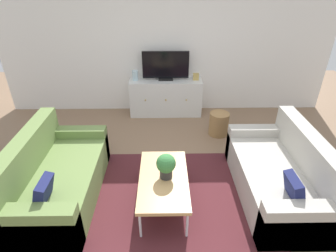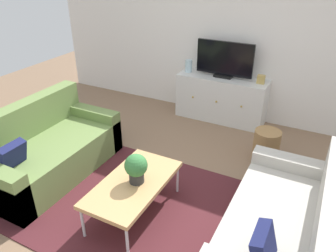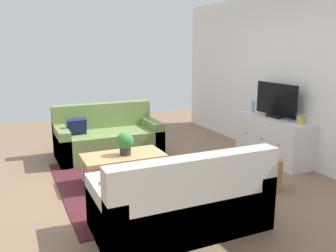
{
  "view_description": "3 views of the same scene",
  "coord_description": "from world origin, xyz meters",
  "px_view_note": "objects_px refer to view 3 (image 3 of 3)",
  "views": [
    {
      "loc": [
        -0.05,
        -2.75,
        2.52
      ],
      "look_at": [
        0.0,
        0.39,
        0.75
      ],
      "focal_mm": 29.07,
      "sensor_mm": 36.0,
      "label": 1
    },
    {
      "loc": [
        1.45,
        -2.42,
        2.43
      ],
      "look_at": [
        0.0,
        0.39,
        0.75
      ],
      "focal_mm": 35.07,
      "sensor_mm": 36.0,
      "label": 2
    },
    {
      "loc": [
        4.35,
        -1.6,
        1.82
      ],
      "look_at": [
        0.0,
        0.39,
        0.75
      ],
      "focal_mm": 37.9,
      "sensor_mm": 36.0,
      "label": 3
    }
  ],
  "objects_px": {
    "couch_right_side": "(183,205)",
    "mantel_clock": "(301,120)",
    "glass_vase": "(252,106)",
    "tv_console": "(272,139)",
    "flat_screen_tv": "(276,101)",
    "coffee_table": "(123,157)",
    "potted_plant": "(125,142)",
    "wicker_basket": "(269,173)",
    "couch_left_side": "(107,138)"
  },
  "relations": [
    {
      "from": "flat_screen_tv",
      "to": "mantel_clock",
      "type": "bearing_deg",
      "value": -1.97
    },
    {
      "from": "couch_right_side",
      "to": "flat_screen_tv",
      "type": "distance_m",
      "value": 2.89
    },
    {
      "from": "tv_console",
      "to": "mantel_clock",
      "type": "distance_m",
      "value": 0.72
    },
    {
      "from": "mantel_clock",
      "to": "tv_console",
      "type": "bearing_deg",
      "value": -180.0
    },
    {
      "from": "potted_plant",
      "to": "glass_vase",
      "type": "relative_size",
      "value": 1.61
    },
    {
      "from": "couch_right_side",
      "to": "wicker_basket",
      "type": "bearing_deg",
      "value": 109.01
    },
    {
      "from": "coffee_table",
      "to": "mantel_clock",
      "type": "height_order",
      "value": "mantel_clock"
    },
    {
      "from": "flat_screen_tv",
      "to": "glass_vase",
      "type": "bearing_deg",
      "value": -178.03
    },
    {
      "from": "mantel_clock",
      "to": "glass_vase",
      "type": "bearing_deg",
      "value": 180.0
    },
    {
      "from": "coffee_table",
      "to": "tv_console",
      "type": "relative_size",
      "value": 0.77
    },
    {
      "from": "couch_right_side",
      "to": "coffee_table",
      "type": "bearing_deg",
      "value": -174.68
    },
    {
      "from": "couch_left_side",
      "to": "wicker_basket",
      "type": "xyz_separation_m",
      "value": [
        2.35,
        1.53,
        -0.08
      ]
    },
    {
      "from": "potted_plant",
      "to": "flat_screen_tv",
      "type": "bearing_deg",
      "value": 89.61
    },
    {
      "from": "couch_left_side",
      "to": "potted_plant",
      "type": "distance_m",
      "value": 1.44
    },
    {
      "from": "wicker_basket",
      "to": "couch_right_side",
      "type": "bearing_deg",
      "value": -70.99
    },
    {
      "from": "coffee_table",
      "to": "tv_console",
      "type": "xyz_separation_m",
      "value": [
        0.05,
        2.51,
        -0.02
      ]
    },
    {
      "from": "glass_vase",
      "to": "mantel_clock",
      "type": "bearing_deg",
      "value": 0.0
    },
    {
      "from": "potted_plant",
      "to": "glass_vase",
      "type": "height_order",
      "value": "glass_vase"
    },
    {
      "from": "couch_left_side",
      "to": "flat_screen_tv",
      "type": "distance_m",
      "value": 2.87
    },
    {
      "from": "flat_screen_tv",
      "to": "glass_vase",
      "type": "xyz_separation_m",
      "value": [
        -0.58,
        -0.02,
        -0.18
      ]
    },
    {
      "from": "couch_left_side",
      "to": "mantel_clock",
      "type": "relative_size",
      "value": 13.19
    },
    {
      "from": "coffee_table",
      "to": "potted_plant",
      "type": "distance_m",
      "value": 0.21
    },
    {
      "from": "tv_console",
      "to": "flat_screen_tv",
      "type": "height_order",
      "value": "flat_screen_tv"
    },
    {
      "from": "flat_screen_tv",
      "to": "glass_vase",
      "type": "distance_m",
      "value": 0.61
    },
    {
      "from": "couch_left_side",
      "to": "flat_screen_tv",
      "type": "xyz_separation_m",
      "value": [
        1.42,
        2.39,
        0.7
      ]
    },
    {
      "from": "couch_left_side",
      "to": "glass_vase",
      "type": "relative_size",
      "value": 8.85
    },
    {
      "from": "flat_screen_tv",
      "to": "wicker_basket",
      "type": "bearing_deg",
      "value": -43.0
    },
    {
      "from": "flat_screen_tv",
      "to": "mantel_clock",
      "type": "distance_m",
      "value": 0.62
    },
    {
      "from": "potted_plant",
      "to": "wicker_basket",
      "type": "height_order",
      "value": "potted_plant"
    },
    {
      "from": "couch_right_side",
      "to": "wicker_basket",
      "type": "height_order",
      "value": "couch_right_side"
    },
    {
      "from": "potted_plant",
      "to": "wicker_basket",
      "type": "bearing_deg",
      "value": 60.2
    },
    {
      "from": "potted_plant",
      "to": "flat_screen_tv",
      "type": "height_order",
      "value": "flat_screen_tv"
    },
    {
      "from": "couch_left_side",
      "to": "coffee_table",
      "type": "distance_m",
      "value": 1.38
    },
    {
      "from": "glass_vase",
      "to": "couch_left_side",
      "type": "bearing_deg",
      "value": -109.48
    },
    {
      "from": "potted_plant",
      "to": "mantel_clock",
      "type": "height_order",
      "value": "mantel_clock"
    },
    {
      "from": "couch_right_side",
      "to": "wicker_basket",
      "type": "relative_size",
      "value": 4.21
    },
    {
      "from": "couch_left_side",
      "to": "wicker_basket",
      "type": "relative_size",
      "value": 4.21
    },
    {
      "from": "couch_right_side",
      "to": "coffee_table",
      "type": "distance_m",
      "value": 1.51
    },
    {
      "from": "mantel_clock",
      "to": "couch_left_side",
      "type": "bearing_deg",
      "value": -130.19
    },
    {
      "from": "couch_right_side",
      "to": "mantel_clock",
      "type": "bearing_deg",
      "value": 110.16
    },
    {
      "from": "flat_screen_tv",
      "to": "coffee_table",
      "type": "bearing_deg",
      "value": -91.09
    },
    {
      "from": "coffee_table",
      "to": "potted_plant",
      "type": "xyz_separation_m",
      "value": [
        0.03,
        0.02,
        0.2
      ]
    },
    {
      "from": "mantel_clock",
      "to": "wicker_basket",
      "type": "xyz_separation_m",
      "value": [
        0.34,
        -0.84,
        -0.57
      ]
    },
    {
      "from": "wicker_basket",
      "to": "mantel_clock",
      "type": "bearing_deg",
      "value": 112.18
    },
    {
      "from": "wicker_basket",
      "to": "glass_vase",
      "type": "bearing_deg",
      "value": 150.78
    },
    {
      "from": "couch_left_side",
      "to": "mantel_clock",
      "type": "distance_m",
      "value": 3.15
    },
    {
      "from": "potted_plant",
      "to": "tv_console",
      "type": "relative_size",
      "value": 0.22
    },
    {
      "from": "potted_plant",
      "to": "glass_vase",
      "type": "distance_m",
      "value": 2.57
    },
    {
      "from": "coffee_table",
      "to": "flat_screen_tv",
      "type": "xyz_separation_m",
      "value": [
        0.05,
        2.53,
        0.61
      ]
    },
    {
      "from": "coffee_table",
      "to": "mantel_clock",
      "type": "distance_m",
      "value": 2.62
    }
  ]
}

